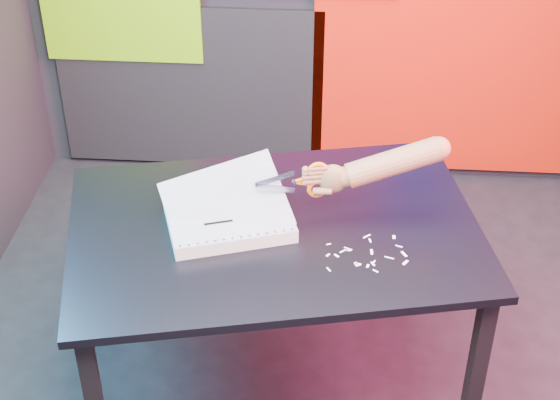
{
  "coord_description": "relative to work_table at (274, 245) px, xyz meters",
  "views": [
    {
      "loc": [
        -0.04,
        -2.23,
        2.43
      ],
      "look_at": [
        -0.2,
        -0.03,
        0.87
      ],
      "focal_mm": 55.0,
      "sensor_mm": 36.0,
      "label": 1
    }
  ],
  "objects": [
    {
      "name": "room",
      "position": [
        0.22,
        0.01,
        0.68
      ],
      "size": [
        3.01,
        3.01,
        2.71
      ],
      "color": "#27272C",
      "rests_on": "ground"
    },
    {
      "name": "work_table",
      "position": [
        0.0,
        0.0,
        0.0
      ],
      "size": [
        1.48,
        1.15,
        0.75
      ],
      "rotation": [
        0.0,
        0.0,
        0.21
      ],
      "color": "black",
      "rests_on": "ground"
    },
    {
      "name": "printout_stack",
      "position": [
        -0.15,
        -0.0,
        0.11
      ],
      "size": [
        0.47,
        0.39,
        0.21
      ],
      "rotation": [
        0.0,
        0.0,
        0.31
      ],
      "color": "silver",
      "rests_on": "work_table"
    },
    {
      "name": "hand_forearm",
      "position": [
        0.34,
        0.12,
        0.26
      ],
      "size": [
        0.46,
        0.15,
        0.18
      ],
      "rotation": [
        0.0,
        0.0,
        0.22
      ],
      "color": "#8F6346",
      "rests_on": "work_table"
    },
    {
      "name": "paper_clippings",
      "position": [
        0.31,
        -0.12,
        0.08
      ],
      "size": [
        0.26,
        0.2,
        0.0
      ],
      "color": "white",
      "rests_on": "work_table"
    },
    {
      "name": "scissors",
      "position": [
        0.12,
        0.07,
        0.22
      ],
      "size": [
        0.24,
        0.06,
        0.13
      ],
      "rotation": [
        0.0,
        0.0,
        0.22
      ],
      "color": "#A1A3BB",
      "rests_on": "printout_stack"
    }
  ]
}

